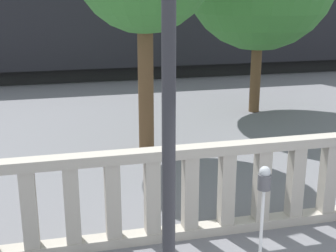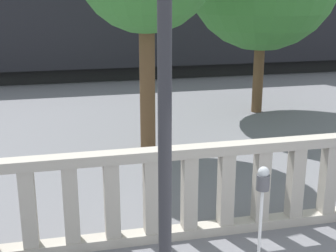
{
  "view_description": "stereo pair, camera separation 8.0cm",
  "coord_description": "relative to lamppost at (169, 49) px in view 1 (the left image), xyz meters",
  "views": [
    {
      "loc": [
        -2.55,
        -2.86,
        3.39
      ],
      "look_at": [
        -0.88,
        3.9,
        1.36
      ],
      "focal_mm": 50.0,
      "sensor_mm": 36.0,
      "label": 1
    },
    {
      "loc": [
        -2.47,
        -2.88,
        3.39
      ],
      "look_at": [
        -0.88,
        3.9,
        1.36
      ],
      "focal_mm": 50.0,
      "sensor_mm": 36.0,
      "label": 2
    }
  ],
  "objects": [
    {
      "name": "lamppost",
      "position": [
        0.0,
        0.0,
        0.0
      ],
      "size": [
        0.32,
        0.32,
        5.18
      ],
      "color": "#2D2D33",
      "rests_on": "ground"
    },
    {
      "name": "balustrade",
      "position": [
        1.6,
        1.95,
        -2.24
      ],
      "size": [
        15.69,
        0.24,
        1.35
      ],
      "color": "#ADA599",
      "rests_on": "ground"
    },
    {
      "name": "train_near",
      "position": [
        -0.03,
        15.36,
        -1.13
      ],
      "size": [
        26.64,
        3.17,
        4.01
      ],
      "color": "black",
      "rests_on": "ground"
    },
    {
      "name": "parking_meter",
      "position": [
        1.44,
        0.99,
        -1.83
      ],
      "size": [
        0.16,
        0.16,
        1.36
      ],
      "color": "silver",
      "rests_on": "ground"
    }
  ]
}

